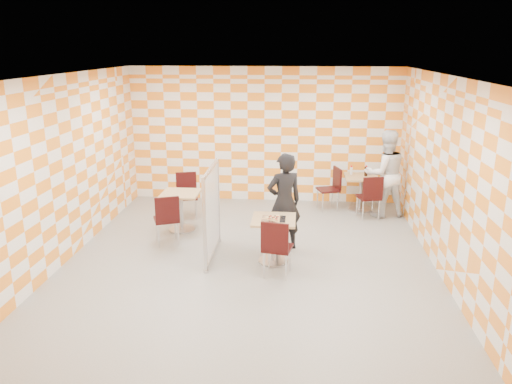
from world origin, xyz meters
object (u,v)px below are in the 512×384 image
(man_dark, at_px, (284,202))
(soda_bottle, at_px, (366,171))
(partition, at_px, (212,212))
(chair_second_side, at_px, (332,185))
(sport_bottle, at_px, (351,170))
(chair_main_front, at_px, (276,244))
(chair_second_front, at_px, (371,194))
(second_table, at_px, (361,187))
(chair_empty_near, at_px, (167,216))
(chair_empty_far, at_px, (187,191))
(empty_table, at_px, (181,205))
(main_table, at_px, (274,233))
(man_white, at_px, (385,174))

(man_dark, distance_m, soda_bottle, 2.86)
(partition, distance_m, man_dark, 1.26)
(chair_second_side, bearing_deg, sport_bottle, 22.59)
(chair_main_front, xyz_separation_m, chair_second_front, (1.77, 2.82, 0.00))
(second_table, distance_m, sport_bottle, 0.42)
(chair_second_side, distance_m, sport_bottle, 0.53)
(chair_main_front, bearing_deg, chair_second_side, 73.12)
(chair_empty_near, bearing_deg, chair_empty_far, 89.78)
(empty_table, bearing_deg, chair_second_front, 14.00)
(sport_bottle, bearing_deg, partition, -131.44)
(chair_empty_far, bearing_deg, chair_second_side, 13.68)
(empty_table, relative_size, soda_bottle, 3.26)
(chair_second_side, xyz_separation_m, sport_bottle, (0.40, 0.17, 0.29))
(chair_second_side, relative_size, man_dark, 0.54)
(main_table, xyz_separation_m, partition, (-1.03, 0.14, 0.28))
(second_table, height_order, sport_bottle, sport_bottle)
(chair_main_front, height_order, chair_empty_near, same)
(chair_empty_far, bearing_deg, sport_bottle, 14.78)
(chair_second_side, distance_m, partition, 3.47)
(chair_second_side, bearing_deg, partition, -128.26)
(chair_main_front, height_order, chair_empty_far, same)
(man_dark, bearing_deg, chair_second_side, -137.37)
(main_table, height_order, man_white, man_white)
(chair_empty_near, distance_m, man_dark, 2.08)
(partition, xyz_separation_m, sport_bottle, (2.54, 2.88, 0.05))
(sport_bottle, bearing_deg, main_table, -116.65)
(chair_empty_near, xyz_separation_m, sport_bottle, (3.42, 2.46, 0.29))
(second_table, xyz_separation_m, chair_main_front, (-1.65, -3.45, 0.04))
(second_table, relative_size, chair_second_front, 0.81)
(chair_empty_near, relative_size, man_dark, 0.54)
(empty_table, distance_m, soda_bottle, 4.00)
(chair_empty_near, bearing_deg, second_table, 32.50)
(chair_second_front, xyz_separation_m, partition, (-2.87, -2.10, 0.25))
(chair_second_front, relative_size, chair_empty_near, 1.00)
(chair_second_front, bearing_deg, partition, -143.78)
(chair_empty_near, xyz_separation_m, man_dark, (2.05, 0.03, 0.31))
(second_table, height_order, man_dark, man_dark)
(chair_second_front, xyz_separation_m, man_dark, (-1.70, -1.66, 0.31))
(main_table, distance_m, man_dark, 0.69)
(chair_empty_near, relative_size, man_white, 0.51)
(chair_second_side, xyz_separation_m, man_dark, (-0.96, -2.27, 0.31))
(empty_table, height_order, chair_empty_near, chair_empty_near)
(main_table, height_order, sport_bottle, sport_bottle)
(man_white, distance_m, soda_bottle, 0.50)
(man_dark, height_order, soda_bottle, man_dark)
(chair_second_front, xyz_separation_m, chair_empty_far, (-3.74, -0.12, 0.00))
(man_dark, bearing_deg, second_table, -148.92)
(chair_second_front, bearing_deg, chair_empty_near, -155.83)
(partition, bearing_deg, soda_bottle, 44.26)
(main_table, distance_m, man_white, 3.35)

